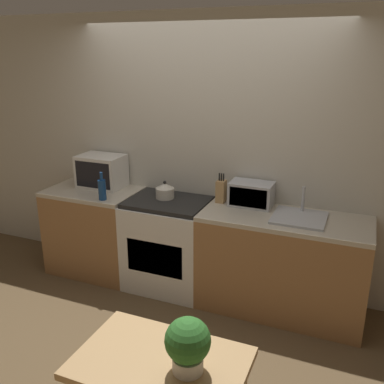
{
  "coord_description": "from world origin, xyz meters",
  "views": [
    {
      "loc": [
        1.41,
        -2.8,
        2.25
      ],
      "look_at": [
        0.03,
        0.54,
        1.05
      ],
      "focal_mm": 40.0,
      "sensor_mm": 36.0,
      "label": 1
    }
  ],
  "objects_px": {
    "stove_range": "(169,244)",
    "kettle": "(165,191)",
    "bottle": "(102,189)",
    "microwave": "(101,171)",
    "toaster_oven": "(251,194)",
    "dining_table": "(161,380)"
  },
  "relations": [
    {
      "from": "microwave",
      "to": "dining_table",
      "type": "bearing_deg",
      "value": -50.14
    },
    {
      "from": "stove_range",
      "to": "kettle",
      "type": "xyz_separation_m",
      "value": [
        -0.05,
        0.05,
        0.52
      ]
    },
    {
      "from": "kettle",
      "to": "bottle",
      "type": "xyz_separation_m",
      "value": [
        -0.53,
        -0.27,
        0.03
      ]
    },
    {
      "from": "toaster_oven",
      "to": "dining_table",
      "type": "height_order",
      "value": "toaster_oven"
    },
    {
      "from": "microwave",
      "to": "dining_table",
      "type": "distance_m",
      "value": 2.62
    },
    {
      "from": "bottle",
      "to": "toaster_oven",
      "type": "height_order",
      "value": "bottle"
    },
    {
      "from": "stove_range",
      "to": "microwave",
      "type": "distance_m",
      "value": 1.03
    },
    {
      "from": "kettle",
      "to": "bottle",
      "type": "relative_size",
      "value": 0.65
    },
    {
      "from": "bottle",
      "to": "toaster_oven",
      "type": "bearing_deg",
      "value": 15.99
    },
    {
      "from": "toaster_oven",
      "to": "dining_table",
      "type": "relative_size",
      "value": 0.45
    },
    {
      "from": "stove_range",
      "to": "microwave",
      "type": "xyz_separation_m",
      "value": [
        -0.81,
        0.13,
        0.62
      ]
    },
    {
      "from": "microwave",
      "to": "toaster_oven",
      "type": "distance_m",
      "value": 1.58
    },
    {
      "from": "kettle",
      "to": "microwave",
      "type": "bearing_deg",
      "value": 174.4
    },
    {
      "from": "stove_range",
      "to": "toaster_oven",
      "type": "xyz_separation_m",
      "value": [
        0.76,
        0.17,
        0.56
      ]
    },
    {
      "from": "stove_range",
      "to": "bottle",
      "type": "height_order",
      "value": "bottle"
    },
    {
      "from": "toaster_oven",
      "to": "dining_table",
      "type": "bearing_deg",
      "value": -87.65
    },
    {
      "from": "kettle",
      "to": "microwave",
      "type": "distance_m",
      "value": 0.77
    },
    {
      "from": "microwave",
      "to": "bottle",
      "type": "relative_size",
      "value": 1.68
    },
    {
      "from": "bottle",
      "to": "dining_table",
      "type": "relative_size",
      "value": 0.31
    },
    {
      "from": "kettle",
      "to": "toaster_oven",
      "type": "relative_size",
      "value": 0.46
    },
    {
      "from": "microwave",
      "to": "toaster_oven",
      "type": "xyz_separation_m",
      "value": [
        1.57,
        0.04,
        -0.06
      ]
    },
    {
      "from": "dining_table",
      "to": "kettle",
      "type": "bearing_deg",
      "value": 115.18
    }
  ]
}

